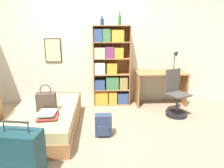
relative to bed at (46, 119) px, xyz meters
name	(u,v)px	position (x,y,z in m)	size (l,w,h in m)	color
ground_plane	(89,129)	(0.73, -0.02, -0.19)	(14.00, 14.00, 0.00)	gray
wall_back	(90,46)	(0.73, 1.46, 1.11)	(10.00, 0.09, 2.60)	beige
bed	(46,119)	(0.00, 0.00, 0.00)	(1.04, 1.83, 0.39)	#A36B3D
handbag	(46,101)	(0.06, -0.10, 0.35)	(0.30, 0.16, 0.44)	#47382D
book_stack_on_bed	(48,115)	(0.14, -0.40, 0.24)	(0.32, 0.37, 0.09)	#99894C
suitcase	(20,157)	(0.02, -1.30, 0.12)	(0.56, 0.37, 0.74)	#143842
bookcase	(110,69)	(1.16, 1.24, 0.61)	(0.80, 0.34, 1.74)	#A36B3D
bottle_green	(102,22)	(1.00, 1.20, 1.62)	(0.08, 0.08, 0.19)	navy
bottle_brown	(120,20)	(1.36, 1.21, 1.66)	(0.06, 0.06, 0.27)	#1E6B2D
desk	(161,82)	(2.28, 1.14, 0.32)	(1.10, 0.55, 0.75)	#A36B3D
desk_lamp	(176,57)	(2.62, 1.20, 0.88)	(0.18, 0.14, 0.49)	black
desk_chair	(176,100)	(2.42, 0.50, 0.11)	(0.50, 0.50, 0.91)	black
backpack	(103,125)	(0.98, -0.28, -0.01)	(0.27, 0.19, 0.36)	#2D3856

